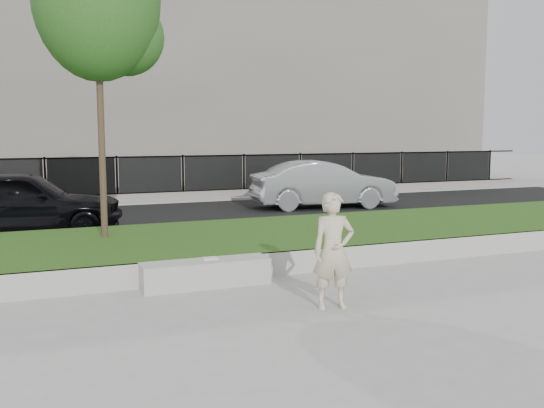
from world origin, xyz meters
name	(u,v)px	position (x,y,z in m)	size (l,w,h in m)	color
ground	(273,294)	(0.00, 0.00, 0.00)	(90.00, 90.00, 0.00)	gray
grass_bank	(215,246)	(0.00, 3.00, 0.20)	(34.00, 4.00, 0.40)	black
grass_kerb	(249,266)	(0.00, 1.04, 0.20)	(34.00, 0.08, 0.40)	#A29F97
street	(158,218)	(0.00, 8.50, 0.02)	(34.00, 7.00, 0.04)	black
far_pavement	(131,199)	(0.00, 13.00, 0.06)	(34.00, 3.00, 0.12)	gray
iron_fence	(136,188)	(0.00, 12.00, 0.54)	(32.00, 0.30, 1.50)	slate
building_facade	(102,72)	(0.00, 20.00, 5.00)	(34.00, 10.00, 10.00)	#6A645D
stone_bench	(206,273)	(-0.81, 0.80, 0.21)	(2.02, 0.50, 0.41)	#A29F97
man	(333,251)	(0.48, -0.99, 0.80)	(0.58, 0.38, 1.60)	beige
book	(210,258)	(-0.72, 0.86, 0.43)	(0.23, 0.17, 0.03)	beige
young_tree	(102,5)	(-1.91, 3.72, 4.73)	(2.43, 2.33, 5.96)	#38281C
car_dark	(22,202)	(-3.47, 6.71, 0.80)	(1.80, 4.46, 1.52)	black
car_silver	(323,184)	(5.21, 8.61, 0.77)	(1.54, 4.43, 1.46)	#97989F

